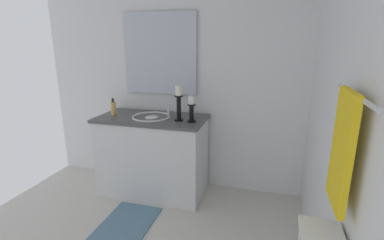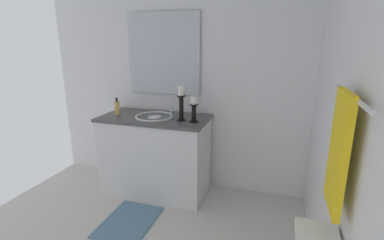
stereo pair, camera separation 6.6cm
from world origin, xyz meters
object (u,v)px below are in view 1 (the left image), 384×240
(towel_near_vanity, at_px, (342,150))
(mirror, at_px, (160,54))
(sink_basin, at_px, (152,121))
(bath_mat, at_px, (127,223))
(candle_holder_short, at_px, (179,102))
(vanity_cabinet, at_px, (153,155))
(candle_holder_tall, at_px, (191,108))
(towel_bar, at_px, (355,95))
(soap_bottle, at_px, (113,108))

(towel_near_vanity, bearing_deg, mirror, -136.43)
(sink_basin, height_order, bath_mat, sink_basin)
(sink_basin, xyz_separation_m, candle_holder_short, (0.04, 0.31, 0.23))
(vanity_cabinet, bearing_deg, sink_basin, 90.00)
(candle_holder_short, distance_m, bath_mat, 1.22)
(towel_near_vanity, relative_size, bath_mat, 0.90)
(candle_holder_tall, relative_size, candle_holder_short, 0.73)
(vanity_cabinet, relative_size, towel_bar, 1.88)
(sink_basin, distance_m, soap_bottle, 0.44)
(candle_holder_tall, distance_m, towel_bar, 1.68)
(vanity_cabinet, bearing_deg, towel_near_vanity, 49.17)
(sink_basin, relative_size, bath_mat, 0.67)
(vanity_cabinet, relative_size, towel_near_vanity, 2.09)
(bath_mat, bearing_deg, candle_holder_short, 151.54)
(vanity_cabinet, relative_size, soap_bottle, 6.30)
(towel_near_vanity, bearing_deg, soap_bottle, -123.46)
(bath_mat, bearing_deg, towel_near_vanity, 65.96)
(mirror, xyz_separation_m, soap_bottle, (0.30, -0.42, -0.55))
(vanity_cabinet, xyz_separation_m, mirror, (-0.28, 0.00, 1.05))
(mirror, distance_m, towel_near_vanity, 2.20)
(mirror, bearing_deg, sink_basin, 0.20)
(sink_basin, relative_size, soap_bottle, 2.23)
(towel_bar, bearing_deg, soap_bottle, -123.22)
(vanity_cabinet, xyz_separation_m, candle_holder_tall, (0.06, 0.45, 0.55))
(candle_holder_tall, height_order, towel_bar, towel_bar)
(candle_holder_short, xyz_separation_m, towel_bar, (1.25, 1.20, 0.34))
(towel_near_vanity, xyz_separation_m, bath_mat, (-0.67, -1.50, -1.12))
(sink_basin, bearing_deg, candle_holder_tall, 82.64)
(bath_mat, bearing_deg, towel_bar, 66.21)
(soap_bottle, bearing_deg, candle_holder_short, 88.43)
(candle_holder_short, relative_size, soap_bottle, 1.93)
(towel_bar, bearing_deg, candle_holder_tall, -139.19)
(towel_bar, xyz_separation_m, towel_near_vanity, (0.00, -0.02, -0.25))
(candle_holder_tall, relative_size, bath_mat, 0.42)
(mirror, bearing_deg, bath_mat, 0.00)
(sink_basin, distance_m, mirror, 0.72)
(sink_basin, height_order, mirror, mirror)
(bath_mat, bearing_deg, candle_holder_tall, 141.75)
(bath_mat, bearing_deg, sink_basin, 179.91)
(candle_holder_tall, xyz_separation_m, towel_near_vanity, (1.23, 1.05, 0.15))
(towel_bar, bearing_deg, vanity_cabinet, -130.49)
(sink_basin, relative_size, candle_holder_tall, 1.59)
(soap_bottle, xyz_separation_m, bath_mat, (0.60, 0.42, -0.91))
(candle_holder_short, xyz_separation_m, towel_near_vanity, (1.25, 1.18, 0.09))
(soap_bottle, height_order, towel_bar, towel_bar)
(mirror, distance_m, bath_mat, 1.72)
(towel_bar, bearing_deg, candle_holder_short, -136.14)
(vanity_cabinet, xyz_separation_m, candle_holder_short, (0.04, 0.31, 0.61))
(mirror, distance_m, soap_bottle, 0.76)
(towel_bar, relative_size, bath_mat, 1.01)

